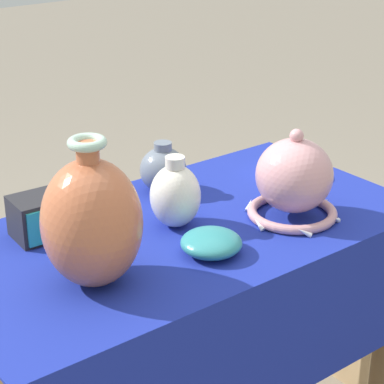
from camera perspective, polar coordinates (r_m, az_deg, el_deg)
display_table at (r=1.68m, az=-0.52°, el=-6.21°), size 1.07×0.57×0.78m
vase_tall_bulbous at (r=1.39m, az=-7.64°, el=-2.27°), size 0.19×0.19×0.29m
vase_dome_bell at (r=1.67m, az=7.77°, el=0.83°), size 0.22×0.20×0.21m
mosaic_tile_box at (r=1.62m, az=-11.05°, el=-1.76°), size 0.15×0.11×0.09m
pot_squat_porcelain at (r=1.92m, az=7.19°, el=2.02°), size 0.11×0.11×0.06m
jar_round_ivory at (r=1.62m, az=-1.31°, el=-0.26°), size 0.11×0.11×0.16m
jar_round_slate at (r=1.80m, az=-2.21°, el=1.74°), size 0.11×0.11×0.13m
bowl_shallow_teal at (r=1.53m, az=1.48°, el=-3.89°), size 0.13×0.13×0.05m
wooden_crate at (r=2.56m, az=14.15°, el=-9.57°), size 0.42×0.25×0.25m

